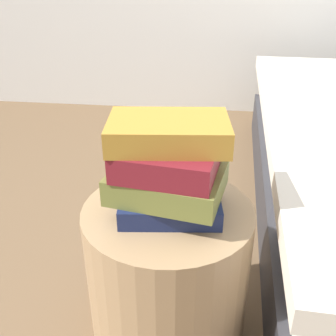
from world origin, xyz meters
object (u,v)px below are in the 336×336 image
at_px(side_table, 168,275).
at_px(book_maroon, 170,160).
at_px(book_olive, 169,182).
at_px(book_ochre, 171,132).
at_px(book_navy, 170,200).

distance_m(side_table, book_maroon, 0.35).
relative_size(book_olive, book_ochre, 0.95).
bearing_deg(side_table, book_olive, -61.02).
height_order(book_navy, book_ochre, book_ochre).
distance_m(book_olive, book_maroon, 0.06).
distance_m(book_navy, book_olive, 0.06).
xyz_separation_m(side_table, book_navy, (0.01, 0.00, 0.24)).
xyz_separation_m(side_table, book_ochre, (0.00, 0.01, 0.41)).
xyz_separation_m(side_table, book_olive, (0.00, -0.00, 0.29)).
bearing_deg(book_ochre, book_olive, -108.39).
bearing_deg(book_maroon, book_navy, 95.82).
bearing_deg(book_olive, book_maroon, -40.34).
height_order(side_table, book_olive, book_olive).
height_order(side_table, book_maroon, book_maroon).
bearing_deg(book_maroon, book_olive, 137.33).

